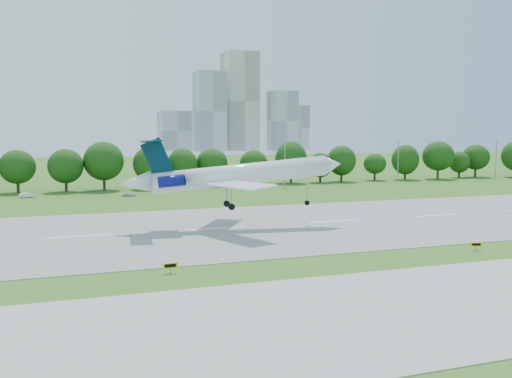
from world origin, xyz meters
name	(u,v)px	position (x,y,z in m)	size (l,w,h in m)	color
ground	(430,252)	(0.00, 0.00, 0.00)	(600.00, 600.00, 0.00)	#3A6C1C
runway	(334,222)	(0.00, 25.00, 0.04)	(400.00, 45.00, 0.08)	gray
tree_line	(220,163)	(0.00, 92.00, 6.19)	(288.40, 8.40, 10.40)	#382314
light_poles	(221,165)	(-2.50, 82.00, 6.34)	(175.90, 0.25, 12.19)	gray
skyline	(236,113)	(100.16, 390.61, 30.46)	(127.00, 52.00, 80.00)	#B2B2B7
airliner	(230,175)	(-17.74, 25.18, 8.18)	(34.32, 24.76, 10.86)	white
taxi_sign_left	(170,266)	(-31.87, 0.19, 0.81)	(1.56, 0.28, 1.10)	gray
taxi_sign_centre	(476,244)	(5.95, -1.07, 0.73)	(1.38, 0.62, 0.99)	gray
service_vehicle_a	(28,195)	(-48.39, 80.18, 0.61)	(1.28, 3.68, 1.21)	white
service_vehicle_b	(129,194)	(-26.67, 74.64, 0.53)	(1.25, 3.11, 1.06)	silver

